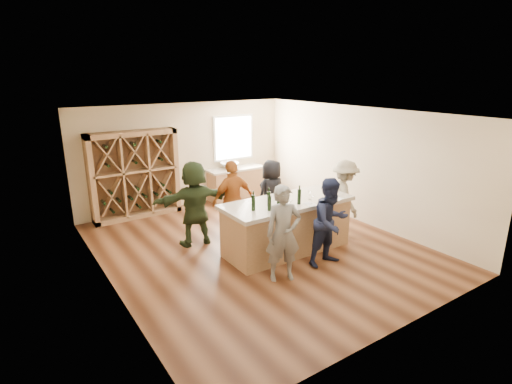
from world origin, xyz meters
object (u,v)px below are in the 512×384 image
person_far_right (272,194)px  sink (230,166)px  person_server (344,197)px  wine_rack (135,175)px  wine_bottle_c (269,199)px  person_far_left (195,203)px  wine_bottle_b (269,203)px  wine_bottle_f (299,197)px  tasting_counter_base (287,227)px  wine_bottle_a (253,203)px  wine_bottle_d (279,200)px  wine_bottle_e (286,198)px  person_near_left (283,234)px  person_far_mid (233,200)px  person_near_right (331,222)px

person_far_right → sink: bearing=-101.6°
person_server → person_far_right: person_server is taller
wine_rack → wine_bottle_c: 4.06m
wine_rack → person_far_left: wine_rack is taller
sink → person_far_right: (-0.26, -2.40, -0.20)m
wine_bottle_b → person_server: size_ratio=0.17×
wine_rack → wine_bottle_f: 4.49m
tasting_counter_base → wine_bottle_a: wine_bottle_a is taller
wine_bottle_f → wine_bottle_c: bearing=158.6°
wine_bottle_d → person_server: person_server is taller
wine_bottle_a → wine_bottle_e: 0.72m
wine_rack → sink: size_ratio=4.06×
wine_bottle_b → person_far_right: size_ratio=0.18×
wine_bottle_e → wine_bottle_b: bearing=-168.6°
wine_bottle_b → person_near_left: size_ratio=0.17×
tasting_counter_base → wine_bottle_a: 1.17m
wine_bottle_d → person_far_left: (-1.02, 1.59, -0.32)m
sink → person_far_left: bearing=-133.5°
tasting_counter_base → wine_bottle_a: bearing=-172.6°
wine_rack → tasting_counter_base: size_ratio=0.85×
wine_rack → person_far_right: size_ratio=1.35×
wine_bottle_b → wine_bottle_f: bearing=-1.0°
wine_bottle_b → person_far_right: person_far_right is taller
wine_bottle_c → wine_bottle_d: 0.20m
sink → person_far_mid: size_ratio=0.31×
person_far_left → wine_bottle_f: bearing=139.8°
wine_bottle_b → person_far_mid: bearing=86.3°
person_near_right → wine_bottle_f: person_near_right is taller
wine_bottle_a → wine_bottle_c: bearing=6.1°
sink → wine_bottle_d: 4.09m
wine_bottle_d → person_far_left: size_ratio=0.17×
tasting_counter_base → wine_bottle_e: 0.76m
wine_bottle_d → wine_bottle_f: bearing=-7.3°
person_far_left → wine_bottle_f: 2.23m
wine_bottle_d → person_far_left: bearing=122.6°
person_near_right → person_far_right: 2.22m
person_server → person_far_left: 3.37m
wine_bottle_d → person_near_left: bearing=-120.7°
wine_bottle_e → wine_bottle_f: 0.26m
wine_bottle_e → person_near_right: bearing=-57.2°
person_near_left → person_far_right: bearing=80.0°
wine_bottle_a → wine_rack: bearing=104.8°
wine_rack → sink: wine_rack is taller
tasting_counter_base → person_near_right: (0.29, -0.95, 0.35)m
tasting_counter_base → person_far_right: 1.40m
wine_rack → wine_bottle_c: (1.40, -3.81, 0.12)m
wine_bottle_a → person_far_right: size_ratio=0.18×
tasting_counter_base → wine_bottle_f: (0.05, -0.30, 0.73)m
wine_rack → wine_bottle_e: 4.29m
person_far_right → person_far_mid: bearing=-3.5°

